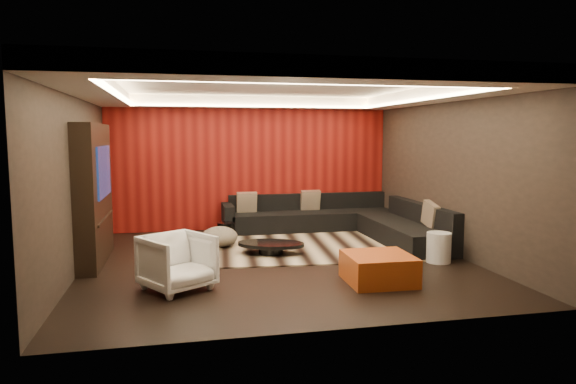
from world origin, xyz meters
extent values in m
cube|color=black|center=(0.00, 0.00, -0.01)|extent=(6.00, 6.00, 0.02)
cube|color=silver|center=(0.00, 0.00, 2.81)|extent=(6.00, 6.00, 0.02)
cube|color=black|center=(0.00, 3.01, 1.40)|extent=(6.00, 0.02, 2.80)
cube|color=black|center=(-3.01, 0.00, 1.40)|extent=(0.02, 6.00, 2.80)
cube|color=black|center=(3.01, 0.00, 1.40)|extent=(0.02, 6.00, 2.80)
cube|color=#6B0C0A|center=(0.00, 2.97, 1.40)|extent=(5.98, 0.05, 2.78)
cube|color=silver|center=(0.00, 2.70, 2.69)|extent=(6.00, 0.60, 0.22)
cube|color=silver|center=(0.00, -2.70, 2.69)|extent=(6.00, 0.60, 0.22)
cube|color=silver|center=(-2.70, 0.00, 2.69)|extent=(0.60, 4.80, 0.22)
cube|color=silver|center=(2.70, 0.00, 2.69)|extent=(0.60, 4.80, 0.22)
cube|color=#FFD899|center=(0.00, 2.36, 2.60)|extent=(4.80, 0.08, 0.04)
cube|color=#FFD899|center=(0.00, -2.36, 2.60)|extent=(4.80, 0.08, 0.04)
cube|color=#FFD899|center=(-2.36, 0.00, 2.60)|extent=(0.08, 4.80, 0.04)
cube|color=#FFD899|center=(2.36, 0.00, 2.60)|extent=(0.08, 4.80, 0.04)
cube|color=black|center=(-2.85, 0.60, 1.10)|extent=(0.30, 2.00, 2.20)
cube|color=black|center=(-2.69, 0.60, 1.45)|extent=(0.04, 1.30, 0.80)
cube|color=black|center=(-2.69, 0.60, 0.70)|extent=(0.04, 1.60, 0.04)
cube|color=#BDAA8A|center=(0.79, 1.08, 0.01)|extent=(4.23, 3.32, 0.02)
cylinder|color=black|center=(-0.02, 0.47, 0.12)|extent=(1.46, 1.46, 0.19)
cylinder|color=black|center=(-0.69, 1.49, 0.21)|extent=(0.41, 0.41, 0.39)
ellipsoid|color=beige|center=(-0.83, 1.22, 0.20)|extent=(0.87, 0.87, 0.36)
cylinder|color=silver|center=(2.50, -0.60, 0.24)|extent=(0.42, 0.42, 0.48)
cube|color=#A22E15|center=(1.13, -1.46, 0.20)|extent=(0.90, 0.90, 0.39)
imported|color=white|center=(-1.58, -1.22, 0.37)|extent=(1.10, 1.11, 0.74)
cube|color=black|center=(1.25, 2.55, 0.20)|extent=(3.50, 0.90, 0.40)
cube|color=black|center=(1.25, 2.90, 0.57)|extent=(3.50, 0.20, 0.35)
cube|color=black|center=(2.55, 0.80, 0.20)|extent=(0.90, 2.60, 0.40)
cube|color=black|center=(2.90, 0.80, 0.57)|extent=(0.20, 2.60, 0.35)
cube|color=black|center=(-0.55, 2.55, 0.30)|extent=(0.20, 0.90, 0.60)
cube|color=beige|center=(-0.14, 2.69, 0.62)|extent=(0.42, 0.20, 0.44)
cube|color=beige|center=(2.82, 0.31, 0.62)|extent=(0.12, 0.50, 0.50)
cube|color=beige|center=(1.26, 2.73, 0.62)|extent=(0.42, 0.20, 0.44)
camera|label=1|loc=(-1.55, -7.93, 2.02)|focal=32.00mm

